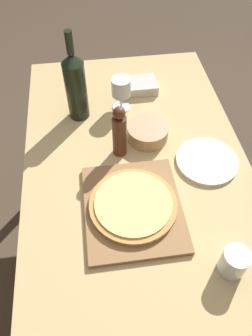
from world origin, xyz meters
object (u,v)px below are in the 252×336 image
pepper_mill (119,133)px  wine_glass (121,88)px  small_bowl (148,132)px  wine_bottle (76,86)px  pizza (133,204)px

pepper_mill → wine_glass: (0.04, 0.25, -0.00)m
wine_glass → small_bowl: 0.22m
pepper_mill → small_bowl: pepper_mill is taller
wine_bottle → wine_glass: size_ratio=2.58×
wine_glass → pepper_mill: bearing=-98.5°
wine_bottle → wine_glass: bearing=7.4°
wine_bottle → small_bowl: bearing=-33.2°
wine_bottle → wine_glass: wine_bottle is taller
pizza → pepper_mill: size_ratio=1.32×
pepper_mill → wine_glass: size_ratio=1.51×
pizza → wine_bottle: size_ratio=0.78×
pizza → pepper_mill: 0.27m
wine_bottle → pizza: bearing=-72.6°
pizza → wine_bottle: wine_bottle is taller
pepper_mill → wine_glass: pepper_mill is taller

